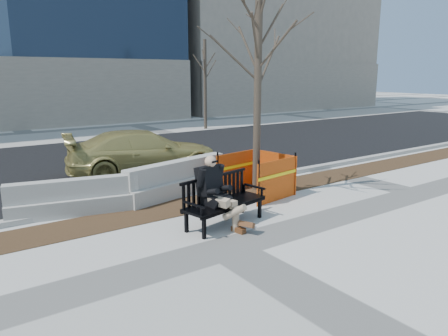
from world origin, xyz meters
The scene contains 11 objects.
ground centered at (0.00, 0.00, 0.00)m, with size 120.00×120.00×0.00m, color beige.
mulch_strip centered at (0.00, 2.60, 0.00)m, with size 40.00×1.20×0.02m, color #47301C.
asphalt_street centered at (0.00, 8.80, 0.00)m, with size 60.00×10.40×0.01m, color black.
curb centered at (0.00, 3.55, 0.06)m, with size 60.00×0.25×0.12m, color #9E9B93.
bench centered at (0.68, 1.01, 0.00)m, with size 1.95×0.70×1.04m, color black, non-canonical shape.
seated_man centered at (0.42, 1.01, 0.00)m, with size 0.64×1.07×1.50m, color black, non-canonical shape.
tree_fence centered at (2.64, 2.37, 0.00)m, with size 2.26×2.26×5.66m, color #FF5913, non-canonical shape.
sedan centered at (1.27, 6.25, 0.00)m, with size 1.93×4.75×1.38m, color #9F934D.
jersey_barrier_left centered at (-1.70, 3.52, 0.00)m, with size 2.85×0.57×0.82m, color #A4A19A, non-canonical shape.
jersey_barrier_right centered at (0.96, 3.57, 0.00)m, with size 3.17×0.63×0.91m, color #A9A69E, non-canonical shape.
far_tree_right centered at (8.85, 14.53, 0.00)m, with size 1.98×1.98×5.34m, color #4A3D30, non-canonical shape.
Camera 1 is at (-4.15, -5.85, 3.11)m, focal length 33.83 mm.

